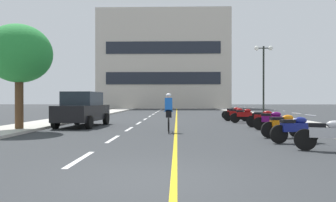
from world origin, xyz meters
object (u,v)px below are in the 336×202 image
Objects in this scene: motorcycle_5 at (244,115)px; cyclist_rider at (169,112)px; motorcycle_4 at (264,118)px; motorcycle_0 at (327,134)px; roadside_tree at (19,54)px; parked_car_near at (83,109)px; motorcycle_7 at (234,113)px; motorcycle_1 at (295,129)px; motorcycle_3 at (272,120)px; motorcycle_2 at (283,125)px; street_lamp_mid at (264,65)px; motorcycle_6 at (237,114)px.

cyclist_rider is (-4.45, -5.84, 0.41)m from motorcycle_5.
motorcycle_0 is at bearing -92.07° from motorcycle_4.
motorcycle_0 is (11.17, -5.42, -2.97)m from roadside_tree.
parked_car_near is 2.55× the size of motorcycle_7.
motorcycle_3 is (0.54, 4.50, 0.00)m from motorcycle_1.
motorcycle_0 and motorcycle_3 have the same top height.
parked_car_near is at bearing 151.24° from motorcycle_2.
motorcycle_7 is (0.25, 13.12, 0.00)m from motorcycle_1.
motorcycle_5 is at bearing 90.15° from motorcycle_0.
motorcycle_3 and motorcycle_7 have the same top height.
motorcycle_5 is 7.35m from cyclist_rider.
motorcycle_1 and motorcycle_7 have the same top height.
street_lamp_mid is 14.52m from motorcycle_2.
motorcycle_2 is at bearing 93.11° from motorcycle_0.
motorcycle_0 is at bearing -25.89° from roadside_tree.
roadside_tree is at bearing -139.86° from motorcycle_7.
motorcycle_1 is at bearing -91.10° from motorcycle_7.
motorcycle_4 is 0.97× the size of motorcycle_5.
motorcycle_7 is at bearing 85.28° from motorcycle_6.
cyclist_rider is at bearing 131.08° from motorcycle_0.
motorcycle_0 and motorcycle_4 have the same top height.
street_lamp_mid reaches higher than parked_car_near.
motorcycle_0 is 7.71m from motorcycle_4.
motorcycle_5 is 1.00× the size of motorcycle_6.
roadside_tree is at bearing -153.49° from motorcycle_5.
street_lamp_mid is 10.25m from motorcycle_4.
motorcycle_1 is 5.44m from cyclist_rider.
motorcycle_3 is at bearing 87.54° from motorcycle_0.
street_lamp_mid reaches higher than motorcycle_4.
parked_car_near is at bearing 147.21° from cyclist_rider.
motorcycle_7 is at bearing 90.07° from motorcycle_0.
parked_car_near is at bearing 52.18° from roadside_tree.
street_lamp_mid is at bearing 56.08° from motorcycle_6.
street_lamp_mid is 3.28× the size of motorcycle_3.
motorcycle_1 is 13.12m from motorcycle_7.
motorcycle_0 is 0.97× the size of motorcycle_6.
motorcycle_1 is 9.27m from motorcycle_5.
motorcycle_7 is (-0.28, 8.61, 0.00)m from motorcycle_3.
street_lamp_mid is at bearing 65.67° from motorcycle_5.
motorcycle_7 is at bearing 92.39° from motorcycle_4.
roadside_tree is 12.76m from motorcycle_0.
parked_car_near is 11.29m from motorcycle_7.
motorcycle_7 is at bearing 91.89° from motorcycle_3.
motorcycle_4 and motorcycle_7 have the same top height.
roadside_tree is 2.81× the size of motorcycle_0.
motorcycle_1 and motorcycle_2 have the same top height.
cyclist_rider is (-7.16, -11.84, -3.23)m from street_lamp_mid.
parked_car_near is 5.48m from cyclist_rider.
motorcycle_6 is at bearing 90.11° from motorcycle_2.
motorcycle_4 is at bearing 11.30° from roadside_tree.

